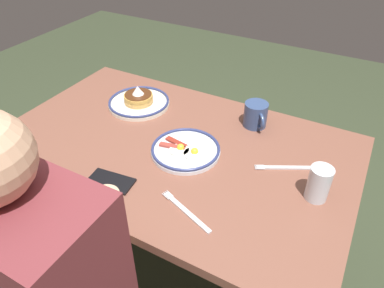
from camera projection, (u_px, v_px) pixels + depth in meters
ground_plane at (177, 267)px, 1.72m from camera, size 6.00×6.00×0.00m
dining_table at (173, 174)px, 1.35m from camera, size 1.26×0.79×0.74m
plate_near_main at (186, 150)px, 1.22m from camera, size 0.24×0.24×0.04m
plate_center_pancakes at (139, 101)px, 1.47m from camera, size 0.25×0.25×0.09m
coffee_mug at (256, 115)px, 1.34m from camera, size 0.10×0.10×0.09m
drinking_glass at (318, 185)px, 1.03m from camera, size 0.07×0.07×0.11m
cell_phone at (111, 181)px, 1.11m from camera, size 0.15×0.09×0.01m
fork_near at (186, 211)px, 1.01m from camera, size 0.19×0.09×0.01m
fork_far at (283, 168)px, 1.16m from camera, size 0.18×0.10×0.01m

